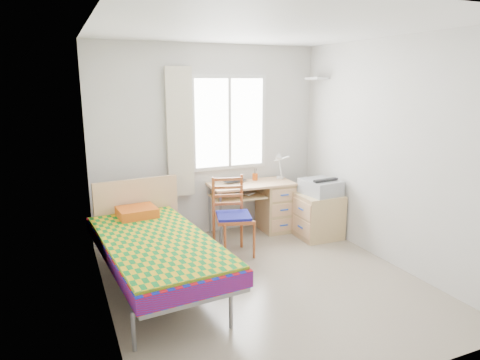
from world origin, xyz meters
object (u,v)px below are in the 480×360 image
object	(u,v)px
bed	(155,244)
cabinet	(319,216)
chair	(233,212)
printer	(321,187)
desk	(271,203)

from	to	relation	value
bed	cabinet	size ratio (longest dim) A/B	3.74
chair	printer	bearing A→B (deg)	19.25
cabinet	desk	bearing A→B (deg)	133.03
bed	chair	bearing A→B (deg)	18.73
printer	bed	bearing A→B (deg)	-172.60
bed	cabinet	bearing A→B (deg)	7.49
bed	desk	size ratio (longest dim) A/B	1.91
chair	printer	world-z (taller)	chair
chair	printer	distance (m)	1.35
cabinet	printer	bearing A→B (deg)	43.61
cabinet	printer	xyz separation A→B (m)	(0.03, 0.03, 0.41)
cabinet	chair	bearing A→B (deg)	-176.12
bed	cabinet	xyz separation A→B (m)	(2.37, 0.53, -0.16)
chair	desk	bearing A→B (deg)	50.65
desk	printer	bearing A→B (deg)	-42.67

